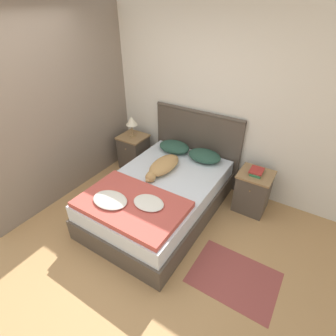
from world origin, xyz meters
name	(u,v)px	position (x,y,z in m)	size (l,w,h in m)	color
ground_plane	(108,258)	(0.00, 0.00, 0.00)	(16.00, 16.00, 0.00)	tan
wall_back	(197,101)	(0.00, 2.13, 1.27)	(9.00, 0.06, 2.55)	silver
wall_side_left	(75,105)	(-1.40, 1.05, 1.27)	(0.06, 3.10, 2.55)	gray
bed	(160,197)	(0.08, 1.00, 0.26)	(1.36, 2.06, 0.52)	#4C4238
headboard	(196,144)	(0.08, 2.06, 0.61)	(1.44, 0.06, 1.17)	#4C4238
nightstand_left	(134,151)	(-0.98, 1.76, 0.30)	(0.44, 0.43, 0.60)	#4C4238
nightstand_right	(253,191)	(1.13, 1.76, 0.30)	(0.44, 0.43, 0.60)	#4C4238
pillow_left	(174,147)	(-0.19, 1.81, 0.60)	(0.50, 0.35, 0.15)	#284C3D
pillow_right	(204,156)	(0.34, 1.81, 0.60)	(0.50, 0.35, 0.15)	#284C3D
quilt	(131,204)	(0.07, 0.41, 0.56)	(1.24, 0.80, 0.12)	#BC4C42
dog	(163,166)	(-0.03, 1.25, 0.60)	(0.30, 0.81, 0.16)	tan
book_stack	(257,172)	(1.12, 1.77, 0.62)	(0.18, 0.23, 0.05)	#337547
table_lamp	(131,122)	(-0.98, 1.76, 0.86)	(0.19, 0.19, 0.35)	#9E7A4C
rug	(234,277)	(1.35, 0.55, 0.00)	(0.91, 0.68, 0.00)	#93423D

